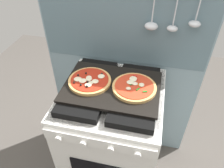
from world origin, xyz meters
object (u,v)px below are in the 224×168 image
at_px(stove, 112,136).
at_px(pizza_left, 90,81).
at_px(pizza_right, 134,86).
at_px(baking_tray, 112,86).

bearing_deg(stove, pizza_left, -179.28).
relative_size(pizza_left, pizza_right, 1.00).
xyz_separation_m(stove, pizza_right, (0.13, 0.01, 0.48)).
bearing_deg(baking_tray, stove, -90.00).
relative_size(baking_tray, pizza_left, 2.20).
xyz_separation_m(pizza_left, pizza_right, (0.26, 0.01, -0.00)).
distance_m(baking_tray, pizza_right, 0.13).
bearing_deg(baking_tray, pizza_left, -178.57).
distance_m(baking_tray, pizza_left, 0.13).
bearing_deg(pizza_left, stove, 0.72).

